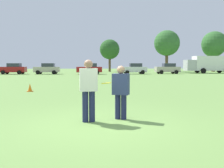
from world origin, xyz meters
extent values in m
plane|color=#6B9347|center=(0.00, 0.00, 0.00)|extent=(188.15, 188.15, 0.00)
cylinder|color=#1E234C|center=(-0.39, 0.27, 0.43)|extent=(0.17, 0.17, 0.86)
cylinder|color=#1E234C|center=(-0.20, 0.28, 0.43)|extent=(0.17, 0.17, 0.86)
cube|color=silver|center=(-0.29, 0.27, 1.17)|extent=(0.50, 0.31, 0.63)
sphere|color=#8C664C|center=(-0.29, 0.27, 1.60)|extent=(0.24, 0.24, 0.24)
cylinder|color=#1E234C|center=(0.72, 0.49, 0.36)|extent=(0.16, 0.16, 0.72)
cylinder|color=#1E234C|center=(0.56, 0.56, 0.36)|extent=(0.16, 0.16, 0.72)
cube|color=navy|center=(0.64, 0.52, 1.02)|extent=(0.53, 0.43, 0.61)
sphere|color=tan|center=(0.64, 0.52, 1.44)|extent=(0.23, 0.23, 0.23)
cylinder|color=yellow|center=(0.18, 0.09, 1.09)|extent=(0.27, 0.27, 0.06)
cube|color=#D8590C|center=(-3.65, 8.55, 0.01)|extent=(0.32, 0.32, 0.03)
cone|color=orange|center=(-3.65, 8.55, 0.26)|extent=(0.24, 0.24, 0.45)
cube|color=maroon|center=(-12.47, 36.82, 0.78)|extent=(4.26, 1.94, 0.90)
cube|color=#2D333D|center=(-12.22, 36.82, 1.50)|extent=(2.05, 1.70, 0.64)
cylinder|color=black|center=(-13.80, 35.87, 0.33)|extent=(0.67, 0.24, 0.66)
cylinder|color=black|center=(-13.74, 37.86, 0.33)|extent=(0.67, 0.24, 0.66)
cylinder|color=black|center=(-11.20, 35.78, 0.33)|extent=(0.67, 0.24, 0.66)
cylinder|color=black|center=(-11.13, 37.78, 0.33)|extent=(0.67, 0.24, 0.66)
cube|color=#B7AD99|center=(-6.83, 36.41, 0.78)|extent=(4.26, 1.94, 0.90)
cube|color=#2D333D|center=(-6.58, 36.40, 1.50)|extent=(2.05, 1.70, 0.64)
cylinder|color=black|center=(-8.16, 35.45, 0.33)|extent=(0.67, 0.24, 0.66)
cylinder|color=black|center=(-8.10, 37.45, 0.33)|extent=(0.67, 0.24, 0.66)
cylinder|color=black|center=(-5.56, 35.37, 0.33)|extent=(0.67, 0.24, 0.66)
cylinder|color=black|center=(-5.49, 37.37, 0.33)|extent=(0.67, 0.24, 0.66)
cube|color=maroon|center=(0.27, 35.31, 0.78)|extent=(4.26, 1.94, 0.90)
cube|color=#2D333D|center=(0.52, 35.30, 1.50)|extent=(2.05, 1.70, 0.64)
cylinder|color=black|center=(-1.07, 34.36, 0.33)|extent=(0.67, 0.24, 0.66)
cylinder|color=black|center=(-1.00, 36.35, 0.33)|extent=(0.67, 0.24, 0.66)
cylinder|color=black|center=(1.53, 34.27, 0.33)|extent=(0.67, 0.24, 0.66)
cylinder|color=black|center=(1.60, 36.27, 0.33)|extent=(0.67, 0.24, 0.66)
cube|color=silver|center=(7.87, 35.45, 0.78)|extent=(4.26, 1.94, 0.90)
cube|color=#2D333D|center=(8.12, 35.44, 1.50)|extent=(2.05, 1.70, 0.64)
cylinder|color=black|center=(6.54, 34.50, 0.33)|extent=(0.67, 0.24, 0.66)
cylinder|color=black|center=(6.60, 36.49, 0.33)|extent=(0.67, 0.24, 0.66)
cylinder|color=black|center=(9.14, 34.41, 0.33)|extent=(0.67, 0.24, 0.66)
cylinder|color=black|center=(9.21, 36.41, 0.33)|extent=(0.67, 0.24, 0.66)
cube|color=#B7AD99|center=(13.85, 35.89, 0.78)|extent=(4.26, 1.94, 0.90)
cube|color=#2D333D|center=(14.10, 35.88, 1.50)|extent=(2.05, 1.70, 0.64)
cylinder|color=black|center=(12.52, 34.94, 0.33)|extent=(0.67, 0.24, 0.66)
cylinder|color=black|center=(12.59, 36.93, 0.33)|extent=(0.67, 0.24, 0.66)
cylinder|color=black|center=(15.12, 34.85, 0.33)|extent=(0.67, 0.24, 0.66)
cylinder|color=black|center=(15.19, 36.85, 0.33)|extent=(0.67, 0.24, 0.66)
cube|color=white|center=(23.16, 38.09, 1.83)|extent=(6.88, 2.72, 2.70)
cube|color=#B2B2B7|center=(18.96, 38.23, 1.48)|extent=(1.87, 2.36, 2.00)
cylinder|color=black|center=(20.91, 36.79, 0.48)|extent=(0.97, 0.31, 0.96)
cylinder|color=black|center=(21.00, 39.53, 0.48)|extent=(0.97, 0.31, 0.96)
cylinder|color=black|center=(25.41, 39.39, 0.48)|extent=(0.97, 0.31, 0.96)
cylinder|color=brown|center=(5.07, 49.78, 1.56)|extent=(0.52, 0.52, 3.13)
sphere|color=#285623|center=(5.07, 49.78, 5.03)|extent=(4.47, 4.47, 4.47)
cylinder|color=brown|center=(17.76, 48.12, 1.99)|extent=(0.66, 0.66, 3.98)
sphere|color=#33662D|center=(17.76, 48.12, 6.40)|extent=(5.69, 5.69, 5.69)
cylinder|color=brown|center=(28.50, 47.45, 1.95)|extent=(0.65, 0.65, 3.91)
sphere|color=#33662D|center=(28.50, 47.45, 6.28)|extent=(5.58, 5.58, 5.58)
cylinder|color=brown|center=(29.96, 50.47, 1.90)|extent=(0.63, 0.63, 3.81)
sphere|color=#3D7033|center=(29.96, 50.47, 6.12)|extent=(5.44, 5.44, 5.44)
camera|label=1|loc=(-0.37, -6.61, 1.58)|focal=40.15mm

